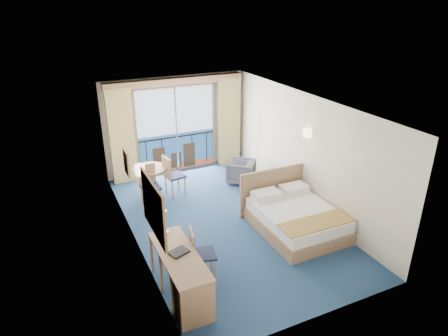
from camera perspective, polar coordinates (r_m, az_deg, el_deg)
floor at (r=9.04m, az=0.18°, el=-7.56°), size 6.50×6.50×0.00m
room_walls at (r=8.27m, az=0.20°, el=3.06°), size 4.04×6.54×2.72m
balcony_door at (r=11.31m, az=-6.84°, el=5.14°), size 2.36×0.03×2.52m
curtain_left at (r=10.78m, az=-14.42°, el=4.38°), size 0.65×0.22×2.55m
curtain_right at (r=11.69m, az=0.65°, el=6.60°), size 0.65×0.22×2.55m
pelmet at (r=10.84m, az=-6.96°, el=12.20°), size 3.80×0.25×0.18m
mirror at (r=6.47m, az=-10.04°, el=-5.65°), size 0.05×1.25×0.95m
wall_print at (r=8.17m, az=-13.79°, el=0.77°), size 0.04×0.42×0.52m
sconce_left at (r=7.13m, az=-11.93°, el=-0.26°), size 0.18×0.18×0.18m
sconce_right at (r=9.09m, az=11.79°, el=4.93°), size 0.18×0.18×0.18m
bed at (r=8.73m, az=10.10°, el=-6.91°), size 1.69×2.01×1.06m
nightstand at (r=9.89m, az=8.68°, el=-2.99°), size 0.46×0.44×0.60m
phone at (r=9.76m, az=8.64°, el=-1.16°), size 0.20×0.16×0.08m
armchair at (r=10.73m, az=2.42°, el=-0.49°), size 0.96×0.95×0.62m
floor_lamp at (r=11.10m, az=3.71°, el=4.93°), size 0.21×0.21×1.51m
desk at (r=6.53m, az=-4.95°, el=-16.85°), size 0.58×1.70×0.80m
desk_chair at (r=7.13m, az=-3.65°, el=-11.75°), size 0.51×0.50×0.98m
folder at (r=6.69m, az=-6.47°, el=-11.83°), size 0.36×0.32×0.03m
desk_lamp at (r=7.03m, az=-8.52°, el=-6.95°), size 0.12×0.12×0.44m
round_table at (r=10.07m, az=-10.51°, el=-0.93°), size 0.83×0.83×0.75m
table_chair_a at (r=10.03m, az=-7.51°, el=-0.77°), size 0.51×0.51×1.03m
table_chair_b at (r=9.66m, az=-10.67°, el=-2.07°), size 0.46×0.47×1.00m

